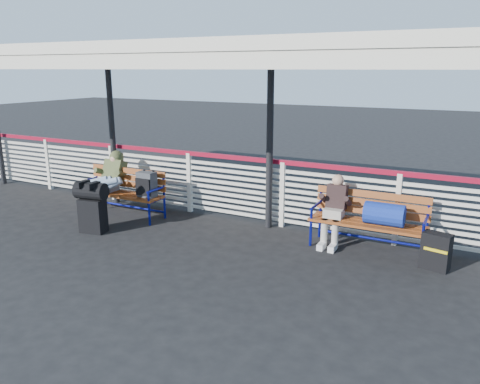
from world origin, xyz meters
The scene contains 9 objects.
ground centered at (0.00, 0.00, 0.00)m, with size 60.00×60.00×0.00m, color black.
fence centered at (0.00, 1.90, 0.66)m, with size 12.08×0.08×1.24m.
canopy centered at (0.00, 0.87, 3.04)m, with size 12.60×3.60×3.16m.
luggage_stack centered at (-0.84, 0.08, 0.49)m, with size 0.59×0.39×0.91m.
bench_left centered at (-0.82, 1.11, 0.60)m, with size 1.80×0.56×0.95m.
bench_right centered at (3.77, 1.47, 0.60)m, with size 1.80×0.56×0.92m.
traveler_man centered at (-1.19, 0.77, 0.74)m, with size 0.94×1.64×0.77m.
companion_person centered at (3.09, 1.47, 0.60)m, with size 0.32×0.66×1.15m.
suitcase_side centered at (4.69, 1.17, 0.27)m, with size 0.43×0.31×0.54m.
Camera 1 is at (5.07, -5.68, 2.81)m, focal length 35.00 mm.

